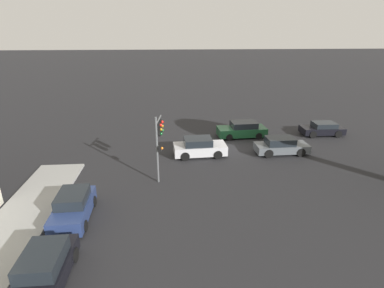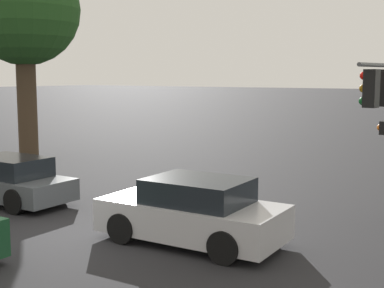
# 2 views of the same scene
# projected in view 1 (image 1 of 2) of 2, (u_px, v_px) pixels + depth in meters

# --- Properties ---
(ground_plane) EXTENTS (300.00, 300.00, 0.00)m
(ground_plane) POSITION_uv_depth(u_px,v_px,m) (229.00, 146.00, 26.74)
(ground_plane) COLOR black
(traffic_signal) EXTENTS (0.54, 2.42, 4.56)m
(traffic_signal) POSITION_uv_depth(u_px,v_px,m) (159.00, 135.00, 19.92)
(traffic_signal) COLOR #515456
(traffic_signal) RESTS_ON ground_plane
(crossing_car_0) EXTENTS (4.34, 2.18, 1.51)m
(crossing_car_0) POSITION_uv_depth(u_px,v_px,m) (199.00, 147.00, 24.43)
(crossing_car_0) COLOR #B7B7BC
(crossing_car_0) RESTS_ON ground_plane
(crossing_car_1) EXTENTS (4.07, 1.95, 1.27)m
(crossing_car_1) POSITION_uv_depth(u_px,v_px,m) (322.00, 129.00, 29.36)
(crossing_car_1) COLOR black
(crossing_car_1) RESTS_ON ground_plane
(crossing_car_2) EXTENTS (4.70, 2.19, 1.51)m
(crossing_car_2) POSITION_uv_depth(u_px,v_px,m) (242.00, 130.00, 28.80)
(crossing_car_2) COLOR #194728
(crossing_car_2) RESTS_ON ground_plane
(crossing_car_3) EXTENTS (4.39, 1.90, 1.40)m
(crossing_car_3) POSITION_uv_depth(u_px,v_px,m) (281.00, 146.00, 24.85)
(crossing_car_3) COLOR #4C5156
(crossing_car_3) RESTS_ON ground_plane
(parked_car_0) EXTENTS (1.91, 3.93, 1.52)m
(parked_car_0) POSITION_uv_depth(u_px,v_px,m) (73.00, 207.00, 16.15)
(parked_car_0) COLOR navy
(parked_car_0) RESTS_ON ground_plane
(parked_car_1) EXTENTS (1.87, 4.17, 1.49)m
(parked_car_1) POSITION_uv_depth(u_px,v_px,m) (43.00, 271.00, 11.86)
(parked_car_1) COLOR black
(parked_car_1) RESTS_ON ground_plane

